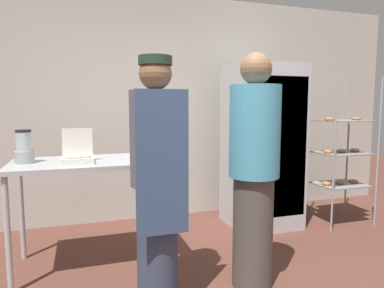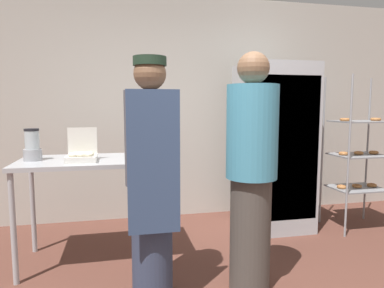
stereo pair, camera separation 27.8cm
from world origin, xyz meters
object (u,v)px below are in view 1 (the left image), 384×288
object	(u,v)px
refrigerator	(262,146)
person_baker	(157,176)
blender_pitcher	(24,148)
person_customer	(254,170)
donut_box	(78,157)
baking_rack	(342,153)

from	to	relation	value
refrigerator	person_baker	size ratio (longest dim) A/B	1.07
blender_pitcher	person_customer	xyz separation A→B (m)	(1.66, -0.76, -0.14)
blender_pitcher	person_baker	world-z (taller)	person_baker
refrigerator	person_customer	distance (m)	1.42
blender_pitcher	person_customer	world-z (taller)	person_customer
donut_box	refrigerator	bearing A→B (deg)	16.08
blender_pitcher	person_baker	bearing A→B (deg)	-37.06
refrigerator	person_baker	world-z (taller)	refrigerator
donut_box	person_baker	world-z (taller)	person_baker
donut_box	blender_pitcher	bearing A→B (deg)	162.14
baking_rack	donut_box	bearing A→B (deg)	-173.04
blender_pitcher	person_customer	bearing A→B (deg)	-24.59
donut_box	person_baker	size ratio (longest dim) A/B	0.16
refrigerator	donut_box	distance (m)	2.09
donut_box	baking_rack	bearing A→B (deg)	6.96
refrigerator	blender_pitcher	size ratio (longest dim) A/B	6.78
refrigerator	baking_rack	bearing A→B (deg)	-13.31
person_baker	person_customer	xyz separation A→B (m)	(0.73, -0.05, 0.01)
refrigerator	baking_rack	xyz separation A→B (m)	(0.93, -0.22, -0.09)
person_customer	baking_rack	bearing A→B (deg)	30.46
person_customer	donut_box	bearing A→B (deg)	153.35
person_baker	blender_pitcher	bearing A→B (deg)	142.94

